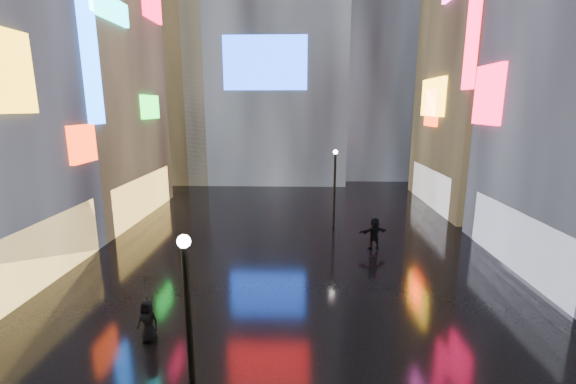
{
  "coord_description": "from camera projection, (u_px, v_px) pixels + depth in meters",
  "views": [
    {
      "loc": [
        0.44,
        -1.26,
        7.96
      ],
      "look_at": [
        0.0,
        12.0,
        5.0
      ],
      "focal_mm": 24.0,
      "sensor_mm": 36.0,
      "label": 1
    }
  ],
  "objects": [
    {
      "name": "tower_flank_left",
      "position": [
        168.0,
        59.0,
        41.57
      ],
      "size": [
        10.0,
        10.0,
        26.0
      ],
      "primitive_type": "cube",
      "color": "black",
      "rests_on": "ground"
    },
    {
      "name": "building_left_far",
      "position": [
        63.0,
        61.0,
        26.46
      ],
      "size": [
        10.28,
        12.0,
        22.0
      ],
      "color": "black",
      "rests_on": "ground"
    },
    {
      "name": "building_right_far",
      "position": [
        510.0,
        24.0,
        28.69
      ],
      "size": [
        10.28,
        12.0,
        28.0
      ],
      "color": "black",
      "rests_on": "ground"
    },
    {
      "name": "tower_flank_right",
      "position": [
        377.0,
        25.0,
        43.86
      ],
      "size": [
        12.0,
        12.0,
        34.0
      ],
      "primitive_type": "cube",
      "color": "black",
      "rests_on": "ground"
    },
    {
      "name": "pedestrian_4",
      "position": [
        148.0,
        321.0,
        13.2
      ],
      "size": [
        0.81,
        0.59,
        1.52
      ],
      "primitive_type": "imported",
      "rotation": [
        0.0,
        0.0,
        -0.16
      ],
      "color": "black",
      "rests_on": "ground"
    },
    {
      "name": "lamp_near",
      "position": [
        189.0,
        327.0,
        8.93
      ],
      "size": [
        0.3,
        0.3,
        5.2
      ],
      "color": "black",
      "rests_on": "ground"
    },
    {
      "name": "lamp_far",
      "position": [
        335.0,
        183.0,
        25.6
      ],
      "size": [
        0.3,
        0.3,
        5.2
      ],
      "color": "black",
      "rests_on": "ground"
    },
    {
      "name": "pedestrian_5",
      "position": [
        374.0,
        233.0,
        21.82
      ],
      "size": [
        1.79,
        1.03,
        1.84
      ],
      "primitive_type": "imported",
      "rotation": [
        0.0,
        0.0,
        3.45
      ],
      "color": "black",
      "rests_on": "ground"
    },
    {
      "name": "ground",
      "position": [
        292.0,
        246.0,
        22.48
      ],
      "size": [
        140.0,
        140.0,
        0.0
      ],
      "primitive_type": "plane",
      "color": "black",
      "rests_on": "ground"
    },
    {
      "name": "umbrella_2",
      "position": [
        145.0,
        288.0,
        12.93
      ],
      "size": [
        1.13,
        1.11,
        0.94
      ],
      "primitive_type": "imported",
      "rotation": [
        0.0,
        0.0,
        4.81
      ],
      "color": "black",
      "rests_on": "pedestrian_4"
    }
  ]
}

